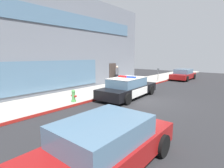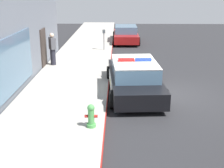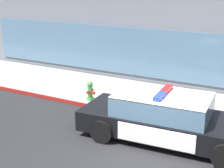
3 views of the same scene
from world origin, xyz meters
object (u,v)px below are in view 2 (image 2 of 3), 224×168
object	(u,v)px
pedestrian_on_sidewalk	(53,49)
parking_meter	(104,36)
fire_hydrant	(91,116)
police_cruiser	(134,77)
car_down_street	(126,34)

from	to	relation	value
pedestrian_on_sidewalk	parking_meter	bearing A→B (deg)	25.23
fire_hydrant	parking_meter	xyz separation A→B (m)	(11.57, 0.12, 0.58)
police_cruiser	parking_meter	bearing A→B (deg)	7.31
parking_meter	police_cruiser	bearing A→B (deg)	-168.93
fire_hydrant	pedestrian_on_sidewalk	world-z (taller)	pedestrian_on_sidewalk
fire_hydrant	parking_meter	world-z (taller)	parking_meter
fire_hydrant	pedestrian_on_sidewalk	distance (m)	8.03
car_down_street	fire_hydrant	bearing A→B (deg)	174.28
police_cruiser	pedestrian_on_sidewalk	bearing A→B (deg)	42.00
police_cruiser	car_down_street	bearing A→B (deg)	-3.55
car_down_street	parking_meter	size ratio (longest dim) A/B	3.28
parking_meter	fire_hydrant	bearing A→B (deg)	-179.39
fire_hydrant	car_down_street	xyz separation A→B (m)	(15.21, -1.41, 0.13)
fire_hydrant	car_down_street	size ratio (longest dim) A/B	0.17
police_cruiser	car_down_street	distance (m)	11.69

